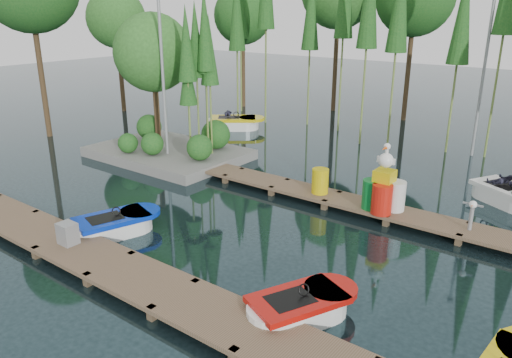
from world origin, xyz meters
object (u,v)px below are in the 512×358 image
Objects in this scene: boat_blue at (115,225)px; utility_cabinet at (68,233)px; boat_yellow_far at (234,123)px; island at (164,79)px; boat_red at (300,308)px; drum_cluster at (383,191)px; yellow_barrel at (320,181)px.

boat_blue is 4.90× the size of utility_cabinet.
island is at bearing -99.14° from boat_yellow_far.
boat_red is 4.85× the size of utility_cabinet.
island is 2.48× the size of boat_blue.
drum_cluster reaches higher than boat_red.
boat_red is at bearing -63.07° from yellow_barrel.
island is 12.16× the size of utility_cabinet.
utility_cabinet reaches higher than boat_blue.
yellow_barrel is at bearing 175.99° from drum_cluster.
island is 9.44m from utility_cabinet.
utility_cabinet is at bearing -144.45° from boat_red.
utility_cabinet is at bearing -114.58° from yellow_barrel.
island is 2.51× the size of boat_red.
island reaches higher than utility_cabinet.
boat_yellow_far is (-5.37, 11.66, 0.07)m from boat_blue.
yellow_barrel is (3.20, 7.00, 0.12)m from utility_cabinet.
drum_cluster is (-0.75, 5.65, 0.66)m from boat_red.
island is at bearing 120.83° from utility_cabinet.
drum_cluster is at bearing 51.73° from utility_cabinet.
boat_red is 16.64m from boat_yellow_far.
boat_yellow_far is (-0.80, 5.34, -2.87)m from island.
island reaches higher than boat_red.
yellow_barrel is (3.29, 5.53, 0.46)m from boat_blue.
island is 6.12m from boat_yellow_far.
drum_cluster is at bearing -4.01° from yellow_barrel.
boat_red is 6.27m from utility_cabinet.
utility_cabinet is at bearing -68.81° from boat_blue.
yellow_barrel is (7.85, -0.79, -2.48)m from island.
boat_yellow_far reaches higher than utility_cabinet.
boat_yellow_far is 14.22m from utility_cabinet.
utility_cabinet is (0.09, -1.47, 0.33)m from boat_blue.
yellow_barrel is (8.66, -6.13, 0.39)m from boat_yellow_far.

